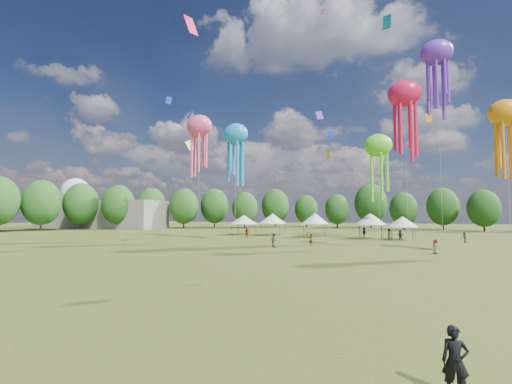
% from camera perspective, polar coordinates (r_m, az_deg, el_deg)
% --- Properties ---
extents(ground, '(300.00, 300.00, 0.00)m').
position_cam_1_polar(ground, '(12.19, -7.13, -24.34)').
color(ground, '#384416').
rests_on(ground, ground).
extents(observer_main, '(0.62, 0.42, 1.64)m').
position_cam_1_polar(observer_main, '(10.22, 30.28, -23.17)').
color(observer_main, black).
rests_on(observer_main, ground).
extents(spectator_near, '(1.08, 1.08, 1.77)m').
position_cam_1_polar(spectator_near, '(44.23, 2.99, -8.05)').
color(spectator_near, gray).
rests_on(spectator_near, ground).
extents(spectators_far, '(34.99, 24.33, 1.79)m').
position_cam_1_polar(spectators_far, '(58.22, 18.44, -6.85)').
color(spectators_far, gray).
rests_on(spectators_far, ground).
extents(festival_tents, '(34.84, 9.60, 4.43)m').
position_cam_1_polar(festival_tents, '(64.62, 9.04, -4.52)').
color(festival_tents, '#47474C').
rests_on(festival_tents, ground).
extents(show_kites, '(44.88, 20.54, 32.07)m').
position_cam_1_polar(show_kites, '(55.48, 15.22, 12.35)').
color(show_kites, '#1890D4').
rests_on(show_kites, ground).
extents(small_kites, '(72.94, 50.84, 46.01)m').
position_cam_1_polar(small_kites, '(57.27, 13.07, 22.89)').
color(small_kites, '#1890D4').
rests_on(small_kites, ground).
extents(treeline, '(201.57, 95.24, 13.43)m').
position_cam_1_polar(treeline, '(73.36, 11.69, -1.79)').
color(treeline, '#38281C').
rests_on(treeline, ground).
extents(hangar, '(40.00, 12.00, 8.00)m').
position_cam_1_polar(hangar, '(112.63, -24.55, -3.44)').
color(hangar, gray).
rests_on(hangar, ground).
extents(radome, '(9.00, 9.00, 16.00)m').
position_cam_1_polar(radome, '(128.29, -27.87, -0.65)').
color(radome, white).
rests_on(radome, ground).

